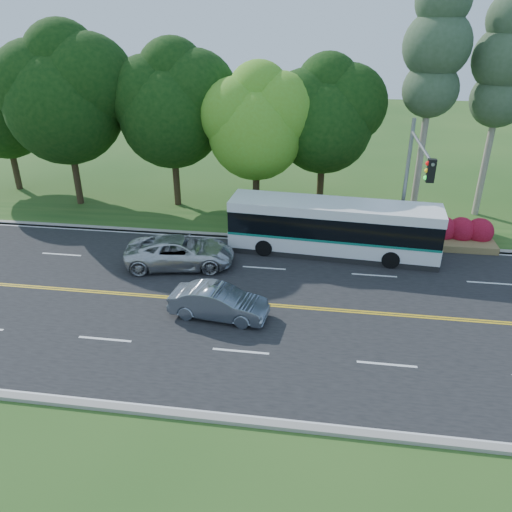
# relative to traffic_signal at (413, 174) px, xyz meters

# --- Properties ---
(ground) EXTENTS (120.00, 120.00, 0.00)m
(ground) POSITION_rel_traffic_signal_xyz_m (-6.49, -5.40, -4.67)
(ground) COLOR #264F1A
(ground) RESTS_ON ground
(road) EXTENTS (60.00, 14.00, 0.02)m
(road) POSITION_rel_traffic_signal_xyz_m (-6.49, -5.40, -4.66)
(road) COLOR black
(road) RESTS_ON ground
(curb_north) EXTENTS (60.00, 0.30, 0.15)m
(curb_north) POSITION_rel_traffic_signal_xyz_m (-6.49, 1.75, -4.60)
(curb_north) COLOR gray
(curb_north) RESTS_ON ground
(curb_south) EXTENTS (60.00, 0.30, 0.15)m
(curb_south) POSITION_rel_traffic_signal_xyz_m (-6.49, -12.55, -4.60)
(curb_south) COLOR gray
(curb_south) RESTS_ON ground
(grass_verge) EXTENTS (60.00, 4.00, 0.10)m
(grass_verge) POSITION_rel_traffic_signal_xyz_m (-6.49, 3.60, -4.62)
(grass_verge) COLOR #264F1A
(grass_verge) RESTS_ON ground
(lane_markings) EXTENTS (57.60, 13.82, 0.00)m
(lane_markings) POSITION_rel_traffic_signal_xyz_m (-6.59, -5.40, -4.65)
(lane_markings) COLOR gold
(lane_markings) RESTS_ON road
(tree_row) EXTENTS (44.70, 9.10, 13.84)m
(tree_row) POSITION_rel_traffic_signal_xyz_m (-11.65, 6.73, 2.06)
(tree_row) COLOR #2F2115
(tree_row) RESTS_ON ground
(bougainvillea_hedge) EXTENTS (9.50, 2.25, 1.50)m
(bougainvillea_hedge) POSITION_rel_traffic_signal_xyz_m (0.69, 2.75, -3.95)
(bougainvillea_hedge) COLOR maroon
(bougainvillea_hedge) RESTS_ON ground
(traffic_signal) EXTENTS (0.42, 6.10, 7.00)m
(traffic_signal) POSITION_rel_traffic_signal_xyz_m (0.00, 0.00, 0.00)
(traffic_signal) COLOR gray
(traffic_signal) RESTS_ON ground
(transit_bus) EXTENTS (11.06, 3.15, 2.86)m
(transit_bus) POSITION_rel_traffic_signal_xyz_m (-3.65, 0.37, -3.24)
(transit_bus) COLOR white
(transit_bus) RESTS_ON road
(sedan) EXTENTS (4.31, 1.91, 1.38)m
(sedan) POSITION_rel_traffic_signal_xyz_m (-8.32, -6.61, -3.96)
(sedan) COLOR slate
(sedan) RESTS_ON road
(suv) EXTENTS (5.82, 3.43, 1.52)m
(suv) POSITION_rel_traffic_signal_xyz_m (-11.27, -2.21, -3.89)
(suv) COLOR silver
(suv) RESTS_ON road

